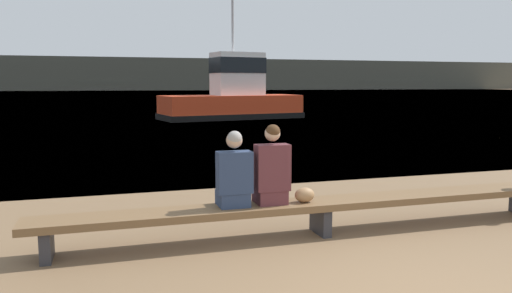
# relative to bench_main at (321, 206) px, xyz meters

# --- Properties ---
(water_surface) EXTENTS (240.00, 240.00, 0.00)m
(water_surface) POSITION_rel_bench_main_xyz_m (-0.18, 123.21, -0.37)
(water_surface) COLOR #386084
(water_surface) RESTS_ON ground
(far_shoreline) EXTENTS (600.00, 12.00, 8.92)m
(far_shoreline) POSITION_rel_bench_main_xyz_m (-0.18, 139.54, 4.09)
(far_shoreline) COLOR #4C4C42
(far_shoreline) RESTS_ON ground
(bench_main) EXTENTS (7.32, 0.54, 0.45)m
(bench_main) POSITION_rel_bench_main_xyz_m (0.00, 0.00, 0.00)
(bench_main) COLOR brown
(bench_main) RESTS_ON ground
(person_left) EXTENTS (0.43, 0.40, 0.96)m
(person_left) POSITION_rel_bench_main_xyz_m (-1.18, 0.01, 0.48)
(person_left) COLOR navy
(person_left) RESTS_ON bench_main
(person_right) EXTENTS (0.43, 0.40, 1.02)m
(person_right) POSITION_rel_bench_main_xyz_m (-0.68, 0.01, 0.51)
(person_right) COLOR #56282D
(person_right) RESTS_ON bench_main
(shopping_bag) EXTENTS (0.26, 0.19, 0.19)m
(shopping_bag) POSITION_rel_bench_main_xyz_m (-0.24, -0.03, 0.17)
(shopping_bag) COLOR #9E754C
(shopping_bag) RESTS_ON bench_main
(tugboat_red) EXTENTS (8.30, 4.22, 6.90)m
(tugboat_red) POSITION_rel_bench_main_xyz_m (4.28, 21.37, 0.79)
(tugboat_red) COLOR red
(tugboat_red) RESTS_ON water_surface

